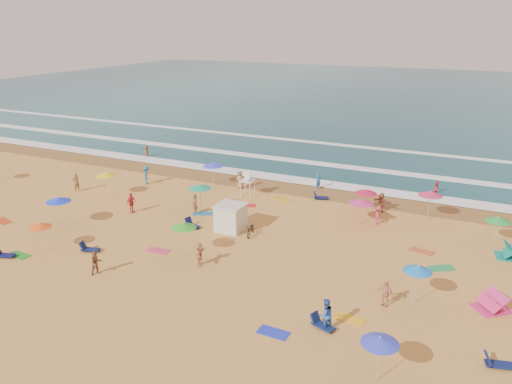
% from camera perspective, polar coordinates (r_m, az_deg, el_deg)
% --- Properties ---
extents(ground, '(220.00, 220.00, 0.00)m').
position_cam_1_polar(ground, '(39.22, -3.21, -4.74)').
color(ground, gold).
rests_on(ground, ground).
extents(ocean, '(220.00, 140.00, 0.18)m').
position_cam_1_polar(ocean, '(117.86, 16.82, 10.50)').
color(ocean, '#0C4756').
rests_on(ocean, ground).
extents(wet_sand, '(220.00, 220.00, 0.00)m').
position_cam_1_polar(wet_sand, '(49.83, 3.60, 0.51)').
color(wet_sand, olive).
rests_on(wet_sand, ground).
extents(surf_foam, '(200.00, 18.70, 0.05)m').
position_cam_1_polar(surf_foam, '(57.74, 6.85, 3.10)').
color(surf_foam, white).
rests_on(surf_foam, ground).
extents(cabana, '(2.00, 2.00, 2.00)m').
position_cam_1_polar(cabana, '(39.51, -2.92, -2.98)').
color(cabana, silver).
rests_on(cabana, ground).
extents(cabana_roof, '(2.20, 2.20, 0.12)m').
position_cam_1_polar(cabana_roof, '(39.13, -2.95, -1.54)').
color(cabana_roof, silver).
rests_on(cabana_roof, cabana).
extents(bicycle, '(1.00, 1.95, 0.98)m').
position_cam_1_polar(bicycle, '(38.66, -0.62, -4.28)').
color(bicycle, black).
rests_on(bicycle, ground).
extents(lifeguard_stand, '(1.20, 1.20, 2.10)m').
position_cam_1_polar(lifeguard_stand, '(47.02, -0.97, 0.75)').
color(lifeguard_stand, white).
rests_on(lifeguard_stand, ground).
extents(beach_umbrellas, '(58.30, 28.10, 0.79)m').
position_cam_1_polar(beach_umbrellas, '(38.37, 0.22, -1.78)').
color(beach_umbrellas, red).
rests_on(beach_umbrellas, ground).
extents(loungers, '(40.39, 21.98, 0.34)m').
position_cam_1_polar(loungers, '(33.53, 6.01, -8.83)').
color(loungers, '#0F144D').
rests_on(loungers, ground).
extents(towels, '(35.79, 20.83, 0.03)m').
position_cam_1_polar(towels, '(37.35, -2.68, -5.97)').
color(towels, '#B94117').
rests_on(towels, ground).
extents(popup_tents, '(3.46, 9.99, 1.20)m').
position_cam_1_polar(popup_tents, '(35.80, 26.42, -8.21)').
color(popup_tents, '#DF3178').
rests_on(popup_tents, ground).
extents(beachgoers, '(53.62, 27.17, 2.13)m').
position_cam_1_polar(beachgoers, '(42.68, -2.00, -1.52)').
color(beachgoers, red).
rests_on(beachgoers, ground).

